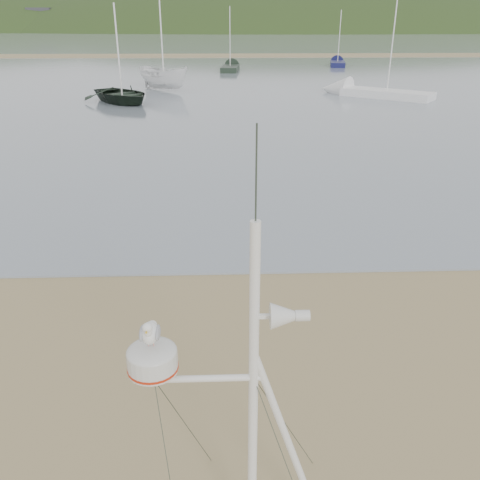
{
  "coord_description": "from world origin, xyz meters",
  "views": [
    {
      "loc": [
        2.38,
        -5.66,
        5.07
      ],
      "look_at": [
        2.62,
        1.0,
        2.13
      ],
      "focal_mm": 38.0,
      "sensor_mm": 36.0,
      "label": 1
    }
  ],
  "objects_px": {
    "boat_dark": "(119,61)",
    "boat_white": "(163,57)",
    "sailboat_blue_far": "(337,62)",
    "sailboat_white_near": "(356,91)",
    "sailboat_dark_mid": "(231,67)",
    "mast_rig": "(247,464)"
  },
  "relations": [
    {
      "from": "boat_dark",
      "to": "sailboat_blue_far",
      "type": "xyz_separation_m",
      "value": [
        19.51,
        27.15,
        -2.27
      ]
    },
    {
      "from": "mast_rig",
      "to": "sailboat_dark_mid",
      "type": "xyz_separation_m",
      "value": [
        0.91,
        51.81,
        -0.75
      ]
    },
    {
      "from": "boat_dark",
      "to": "sailboat_white_near",
      "type": "height_order",
      "value": "sailboat_white_near"
    },
    {
      "from": "sailboat_white_near",
      "to": "sailboat_dark_mid",
      "type": "distance_m",
      "value": 20.88
    },
    {
      "from": "sailboat_blue_far",
      "to": "boat_dark",
      "type": "bearing_deg",
      "value": -125.71
    },
    {
      "from": "boat_dark",
      "to": "sailboat_white_near",
      "type": "bearing_deg",
      "value": -27.97
    },
    {
      "from": "boat_dark",
      "to": "sailboat_white_near",
      "type": "distance_m",
      "value": 16.17
    },
    {
      "from": "boat_white",
      "to": "sailboat_white_near",
      "type": "bearing_deg",
      "value": -63.43
    },
    {
      "from": "mast_rig",
      "to": "boat_white",
      "type": "bearing_deg",
      "value": 97.07
    },
    {
      "from": "boat_dark",
      "to": "boat_white",
      "type": "bearing_deg",
      "value": 32.06
    },
    {
      "from": "sailboat_blue_far",
      "to": "sailboat_dark_mid",
      "type": "relative_size",
      "value": 0.96
    },
    {
      "from": "sailboat_blue_far",
      "to": "sailboat_dark_mid",
      "type": "xyz_separation_m",
      "value": [
        -12.12,
        -5.01,
        -0.0
      ]
    },
    {
      "from": "sailboat_blue_far",
      "to": "boat_white",
      "type": "bearing_deg",
      "value": -129.44
    },
    {
      "from": "sailboat_blue_far",
      "to": "sailboat_white_near",
      "type": "distance_m",
      "value": 24.45
    },
    {
      "from": "sailboat_dark_mid",
      "to": "sailboat_white_near",
      "type": "bearing_deg",
      "value": -66.47
    },
    {
      "from": "boat_dark",
      "to": "sailboat_blue_far",
      "type": "height_order",
      "value": "sailboat_blue_far"
    },
    {
      "from": "mast_rig",
      "to": "boat_white",
      "type": "height_order",
      "value": "boat_white"
    },
    {
      "from": "boat_white",
      "to": "sailboat_blue_far",
      "type": "xyz_separation_m",
      "value": [
        17.45,
        21.21,
        -2.05
      ]
    },
    {
      "from": "sailboat_blue_far",
      "to": "mast_rig",
      "type": "bearing_deg",
      "value": -102.92
    },
    {
      "from": "boat_white",
      "to": "sailboat_white_near",
      "type": "xyz_separation_m",
      "value": [
        13.66,
        -2.94,
        -2.06
      ]
    },
    {
      "from": "sailboat_white_near",
      "to": "sailboat_dark_mid",
      "type": "bearing_deg",
      "value": 113.53
    },
    {
      "from": "mast_rig",
      "to": "boat_white",
      "type": "relative_size",
      "value": 0.94
    }
  ]
}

